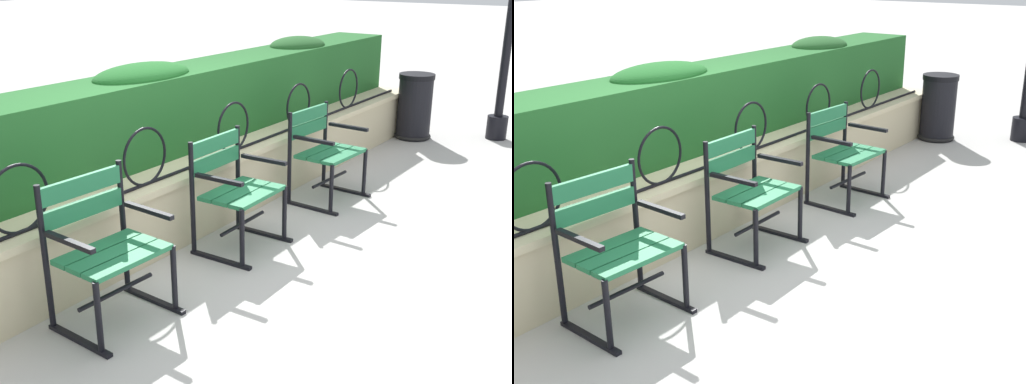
# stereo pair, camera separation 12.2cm
# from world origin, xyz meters

# --- Properties ---
(ground_plane) EXTENTS (60.00, 60.00, 0.00)m
(ground_plane) POSITION_xyz_m (0.00, 0.00, 0.00)
(ground_plane) COLOR #B7B5AF
(stone_wall) EXTENTS (8.40, 0.41, 0.55)m
(stone_wall) POSITION_xyz_m (0.00, 0.95, 0.28)
(stone_wall) COLOR beige
(stone_wall) RESTS_ON ground
(iron_arch_fence) EXTENTS (7.84, 0.02, 0.42)m
(iron_arch_fence) POSITION_xyz_m (-0.27, 0.88, 0.73)
(iron_arch_fence) COLOR black
(iron_arch_fence) RESTS_ON stone_wall
(hedge_row) EXTENTS (8.23, 0.59, 0.77)m
(hedge_row) POSITION_xyz_m (-0.01, 1.42, 0.89)
(hedge_row) COLOR #236028
(hedge_row) RESTS_ON stone_wall
(park_chair_left) EXTENTS (0.64, 0.55, 0.89)m
(park_chair_left) POSITION_xyz_m (-1.09, 0.49, 0.47)
(park_chair_left) COLOR #237547
(park_chair_left) RESTS_ON ground
(park_chair_centre) EXTENTS (0.62, 0.53, 0.85)m
(park_chair_centre) POSITION_xyz_m (0.18, 0.49, 0.46)
(park_chair_centre) COLOR #237547
(park_chair_centre) RESTS_ON ground
(park_chair_right) EXTENTS (0.65, 0.55, 0.82)m
(park_chair_right) POSITION_xyz_m (1.47, 0.45, 0.46)
(park_chair_right) COLOR #237547
(park_chair_right) RESTS_ON ground
(trash_bin) EXTENTS (0.44, 0.44, 0.78)m
(trash_bin) POSITION_xyz_m (3.97, 0.58, 0.37)
(trash_bin) COLOR black
(trash_bin) RESTS_ON ground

